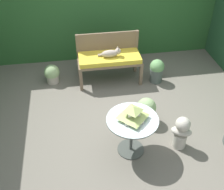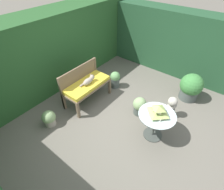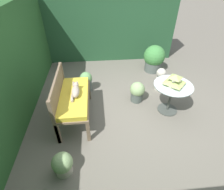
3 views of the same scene
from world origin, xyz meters
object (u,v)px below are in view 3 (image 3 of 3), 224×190
object	(u,v)px
cat	(75,90)
potted_plant_bench_right	(137,92)
garden_bust	(160,79)
patio_table	(172,91)
pagoda_birdhouse	(175,81)
potted_plant_patio_mid	(154,58)
potted_plant_table_far	(86,81)
garden_bench	(74,98)
potted_plant_path_edge	(63,164)

from	to	relation	value
cat	potted_plant_bench_right	distance (m)	1.37
garden_bust	cat	bearing A→B (deg)	137.12
patio_table	pagoda_birdhouse	distance (m)	0.23
potted_plant_patio_mid	potted_plant_table_far	size ratio (longest dim) A/B	1.50
patio_table	pagoda_birdhouse	bearing A→B (deg)	-97.13
garden_bust	potted_plant_table_far	distance (m)	1.74
garden_bench	potted_plant_bench_right	distance (m)	1.39
garden_bench	potted_plant_table_far	distance (m)	0.96
patio_table	potted_plant_bench_right	world-z (taller)	patio_table
potted_plant_path_edge	patio_table	bearing A→B (deg)	-59.42
cat	potted_plant_patio_mid	xyz separation A→B (m)	(1.69, -1.99, -0.28)
garden_bust	potted_plant_path_edge	size ratio (longest dim) A/B	1.48
garden_bust	potted_plant_path_edge	distance (m)	2.81
potted_plant_patio_mid	potted_plant_table_far	world-z (taller)	potted_plant_patio_mid
potted_plant_bench_right	potted_plant_path_edge	xyz separation A→B (m)	(-1.56, 1.41, -0.05)
cat	potted_plant_patio_mid	world-z (taller)	cat
patio_table	pagoda_birdhouse	world-z (taller)	pagoda_birdhouse
pagoda_birdhouse	potted_plant_table_far	bearing A→B (deg)	62.66
garden_bust	potted_plant_bench_right	world-z (taller)	garden_bust
potted_plant_bench_right	potted_plant_patio_mid	bearing A→B (deg)	-29.47
potted_plant_patio_mid	garden_bust	bearing A→B (deg)	173.16
potted_plant_bench_right	potted_plant_path_edge	distance (m)	2.10
cat	potted_plant_patio_mid	size ratio (longest dim) A/B	0.60
potted_plant_table_far	pagoda_birdhouse	bearing A→B (deg)	-117.34
garden_bench	garden_bust	bearing A→B (deg)	-67.69
potted_plant_path_edge	potted_plant_table_far	xyz separation A→B (m)	(2.06, -0.30, 0.07)
potted_plant_patio_mid	garden_bench	bearing A→B (deg)	130.17
patio_table	potted_plant_bench_right	size ratio (longest dim) A/B	1.59
pagoda_birdhouse	garden_bench	bearing A→B (deg)	91.19
garden_bust	patio_table	bearing A→B (deg)	-157.81
patio_table	potted_plant_table_far	size ratio (longest dim) A/B	1.52
potted_plant_path_edge	potted_plant_bench_right	bearing A→B (deg)	-42.16
garden_bench	potted_plant_patio_mid	bearing A→B (deg)	-49.83
pagoda_birdhouse	potted_plant_patio_mid	size ratio (longest dim) A/B	0.48
potted_plant_bench_right	cat	bearing A→B (deg)	107.24
garden_bench	pagoda_birdhouse	size ratio (longest dim) A/B	3.53
garden_bench	garden_bust	world-z (taller)	garden_bust
patio_table	potted_plant_path_edge	bearing A→B (deg)	120.58
patio_table	potted_plant_table_far	bearing A→B (deg)	62.66
potted_plant_patio_mid	cat	bearing A→B (deg)	130.35
potted_plant_patio_mid	potted_plant_path_edge	xyz separation A→B (m)	(-2.86, 2.15, -0.18)
garden_bench	cat	size ratio (longest dim) A/B	2.79
patio_table	potted_plant_bench_right	distance (m)	0.74
potted_plant_table_far	potted_plant_bench_right	bearing A→B (deg)	-114.24
cat	potted_plant_table_far	bearing A→B (deg)	-11.33
potted_plant_path_edge	potted_plant_patio_mid	bearing A→B (deg)	-36.89
garden_bust	potted_plant_path_edge	world-z (taller)	garden_bust
garden_bust	potted_plant_patio_mid	bearing A→B (deg)	18.21
pagoda_birdhouse	potted_plant_table_far	world-z (taller)	pagoda_birdhouse
garden_bust	potted_plant_patio_mid	size ratio (longest dim) A/B	0.78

